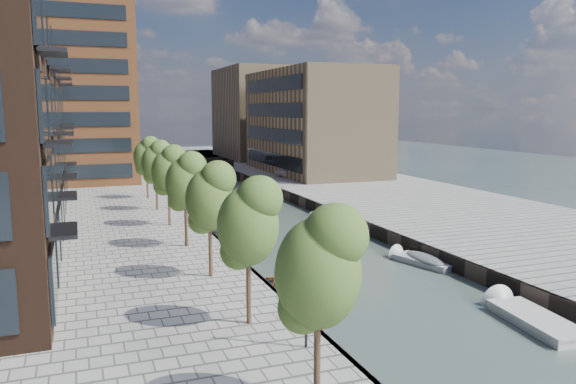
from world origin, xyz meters
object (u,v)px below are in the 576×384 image
tree_1 (248,220)px  sloop_4 (227,234)px  tree_2 (209,195)px  motorboat_1 (420,260)px  motorboat_4 (321,223)px  motorboat_2 (526,318)px  tree_0 (318,265)px  tree_4 (168,169)px  motorboat_3 (344,228)px  car (288,172)px  tree_5 (156,161)px  sloop_1 (290,291)px  sloop_2 (268,288)px  sloop_3 (200,217)px  tree_3 (185,180)px  bridge (186,166)px  tree_6 (146,155)px

tree_1 → sloop_4: tree_1 is taller
tree_2 → motorboat_1: 14.76m
motorboat_4 → motorboat_2: bearing=-89.5°
tree_2 → motorboat_1: (13.78, 1.32, -5.13)m
tree_0 → tree_4: size_ratio=1.00×
tree_1 → motorboat_3: size_ratio=1.14×
motorboat_1 → car: car is taller
motorboat_4 → car: size_ratio=1.35×
tree_0 → tree_5: 35.00m
tree_2 → car: 43.55m
sloop_1 → sloop_2: size_ratio=1.18×
sloop_2 → motorboat_2: size_ratio=0.72×
sloop_3 → motorboat_1: bearing=-136.2°
sloop_4 → sloop_3: bearing=11.9°
sloop_2 → motorboat_2: motorboat_2 is taller
tree_0 → tree_3: same height
bridge → tree_6: size_ratio=2.18×
tree_2 → car: (18.93, 39.05, -3.67)m
tree_2 → car: bearing=64.1°
tree_1 → tree_5: (0.00, 28.00, 0.00)m
sloop_1 → motorboat_3: bearing=-18.2°
motorboat_1 → motorboat_2: (-0.90, -10.07, -0.07)m
tree_2 → tree_6: same height
motorboat_2 → tree_2: bearing=145.8°
bridge → motorboat_2: (4.38, -62.75, -1.28)m
tree_0 → sloop_4: bearing=81.0°
tree_6 → motorboat_4: 19.27m
tree_6 → motorboat_2: (12.88, -36.75, -5.20)m
tree_4 → tree_6: size_ratio=1.00×
tree_6 → motorboat_4: (12.69, -13.56, -5.11)m
tree_4 → motorboat_3: tree_4 is taller
tree_3 → sloop_4: 9.74m
bridge → tree_4: 41.08m
sloop_3 → motorboat_2: (9.01, -30.50, 0.11)m
car → bridge: bearing=101.4°
tree_1 → tree_4: size_ratio=1.00×
sloop_1 → sloop_3: size_ratio=1.00×
tree_0 → sloop_3: 36.36m
bridge → motorboat_3: 42.46m
tree_2 → car: size_ratio=1.60×
sloop_2 → tree_2: bearing=63.1°
tree_1 → motorboat_2: size_ratio=1.04×
sloop_4 → car: bearing=-22.0°
sloop_1 → tree_2: bearing=94.0°
motorboat_3 → sloop_4: bearing=167.7°
sloop_4 → motorboat_3: (9.21, -2.01, 0.20)m
tree_0 → tree_3: 21.00m
sloop_3 → motorboat_1: size_ratio=1.03×
tree_3 → sloop_1: (4.08, -8.04, -5.31)m
car → sloop_3: bearing=-154.5°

